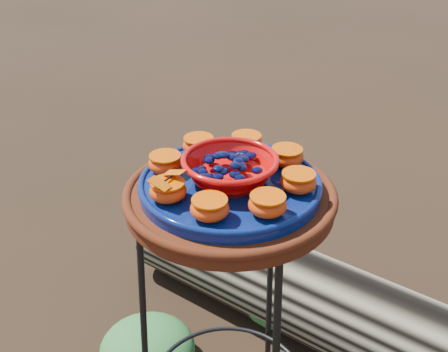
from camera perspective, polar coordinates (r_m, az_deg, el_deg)
The scene contains 17 objects.
plant_stand at distance 1.40m, azimuth 0.51°, elevation -15.15°, with size 0.44×0.44×0.70m, color black, non-canonical shape.
terracotta_saucer at distance 1.17m, azimuth 0.59°, elevation -2.31°, with size 0.44×0.44×0.04m, color #3E1B06.
cobalt_plate at distance 1.16m, azimuth 0.60°, elevation -1.04°, with size 0.37×0.37×0.02m, color #000E40.
red_bowl at distance 1.14m, azimuth 0.61°, elevation 0.62°, with size 0.19×0.19×0.05m, color red, non-canonical shape.
glass_gems at distance 1.12m, azimuth 0.62°, elevation 2.34°, with size 0.15×0.15×0.02m, color black, non-canonical shape.
orange_half_0 at distance 1.08m, azimuth -5.72°, elevation -1.52°, with size 0.07×0.07×0.04m, color red.
orange_half_1 at distance 1.03m, azimuth -1.46°, elevation -3.33°, with size 0.07×0.07×0.04m, color red.
orange_half_2 at distance 1.04m, azimuth 4.44°, elevation -2.94°, with size 0.07×0.07×0.04m, color red.
orange_half_3 at distance 1.12m, azimuth 7.56°, elevation -0.60°, with size 0.07×0.07×0.04m, color red.
orange_half_4 at distance 1.21m, azimuth 6.39°, elevation 1.94°, with size 0.07×0.07×0.04m, color red.
orange_half_5 at distance 1.26m, azimuth 2.29°, elevation 3.36°, with size 0.07×0.07×0.04m, color red.
orange_half_6 at distance 1.25m, azimuth -2.58°, elevation 3.11°, with size 0.07×0.07×0.04m, color red.
orange_half_7 at distance 1.18m, azimuth -5.97°, elevation 1.27°, with size 0.07×0.07×0.04m, color red.
butterfly at distance 1.07m, azimuth -5.79°, elevation -0.24°, with size 0.09×0.06×0.02m, color #CE4E01, non-canonical shape.
driftwood_log at distance 1.78m, azimuth 12.37°, elevation -13.47°, with size 1.49×0.39×0.28m, color black, non-canonical shape.
foliage_left at distance 1.76m, azimuth -7.80°, elevation -16.93°, with size 0.28×0.28×0.14m, color #296F30.
foliage_back at distance 1.92m, azimuth 6.56°, elevation -11.30°, with size 0.35×0.35×0.18m, color #296F30.
Camera 1 is at (0.52, -0.85, 1.34)m, focal length 45.00 mm.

